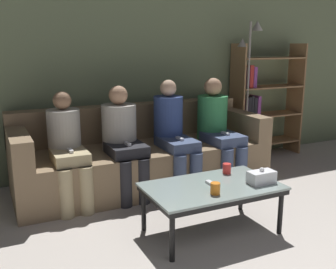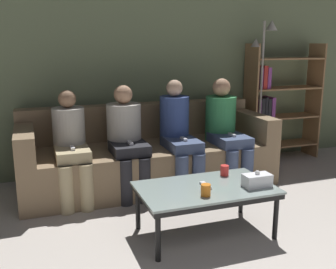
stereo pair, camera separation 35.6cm
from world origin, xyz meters
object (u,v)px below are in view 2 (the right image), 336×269
seated_person_mid_left (126,136)px  coffee_table (205,191)px  couch (147,156)px  bookshelf (274,105)px  seated_person_mid_right (178,132)px  cup_near_left (206,190)px  standing_lamp (262,78)px  cup_near_right (225,170)px  tissue_box (257,180)px  seated_person_right_end (225,127)px  seated_person_left_end (71,143)px  game_remote (206,185)px

seated_person_mid_left → coffee_table: bearing=-71.4°
couch → bookshelf: bearing=10.2°
bookshelf → seated_person_mid_right: size_ratio=1.32×
cup_near_left → standing_lamp: (1.51, 1.65, 0.64)m
seated_person_mid_left → cup_near_right: bearing=-54.8°
tissue_box → seated_person_right_end: seated_person_right_end is taller
standing_lamp → seated_person_mid_left: 1.90m
standing_lamp → seated_person_mid_left: (-1.80, -0.39, -0.49)m
seated_person_right_end → cup_near_right: bearing=-117.6°
seated_person_right_end → bookshelf: bearing=28.7°
cup_near_right → seated_person_mid_left: (-0.63, 0.90, 0.15)m
bookshelf → seated_person_mid_right: bookshelf is taller
cup_near_right → seated_person_left_end: size_ratio=0.08×
couch → cup_near_left: bearing=-89.4°
cup_near_left → bookshelf: 2.56m
seated_person_mid_right → bookshelf: bearing=19.7°
seated_person_right_end → game_remote: bearing=-124.1°
game_remote → seated_person_right_end: 1.32m
seated_person_left_end → cup_near_left: bearing=-56.1°
seated_person_mid_right → tissue_box: bearing=-80.4°
seated_person_mid_left → game_remote: bearing=-71.4°
bookshelf → seated_person_right_end: (-0.99, -0.54, -0.12)m
seated_person_right_end → cup_near_left: bearing=-122.9°
bookshelf → standing_lamp: size_ratio=0.85×
cup_near_left → seated_person_mid_left: seated_person_mid_left is taller
tissue_box → bookshelf: bookshelf is taller
seated_person_right_end → coffee_table: bearing=-124.1°
seated_person_mid_right → seated_person_right_end: seated_person_mid_right is taller
standing_lamp → seated_person_left_end: (-2.35, -0.41, -0.51)m
cup_near_left → tissue_box: (0.46, 0.04, 0.01)m
game_remote → bookshelf: bearing=43.3°
seated_person_left_end → seated_person_mid_right: size_ratio=0.94×
cup_near_left → seated_person_mid_right: seated_person_mid_right is taller
seated_person_left_end → seated_person_mid_left: (0.55, 0.02, 0.02)m
bookshelf → seated_person_left_end: (-2.64, -0.55, -0.15)m
seated_person_left_end → seated_person_mid_left: bearing=2.0°
cup_near_left → bookshelf: size_ratio=0.06×
bookshelf → seated_person_left_end: bookshelf is taller
cup_near_right → tissue_box: tissue_box is taller
seated_person_mid_left → seated_person_right_end: seated_person_right_end is taller
coffee_table → game_remote: game_remote is taller
coffee_table → seated_person_mid_right: seated_person_mid_right is taller
cup_near_left → bookshelf: bearing=44.9°
tissue_box → standing_lamp: (1.05, 1.61, 0.63)m
coffee_table → tissue_box: (0.38, -0.13, 0.09)m
seated_person_left_end → bookshelf: bearing=11.8°
couch → standing_lamp: standing_lamp is taller
tissue_box → cup_near_left: bearing=-174.9°
seated_person_mid_left → cup_near_left: bearing=-77.1°
couch → seated_person_mid_left: size_ratio=2.42×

